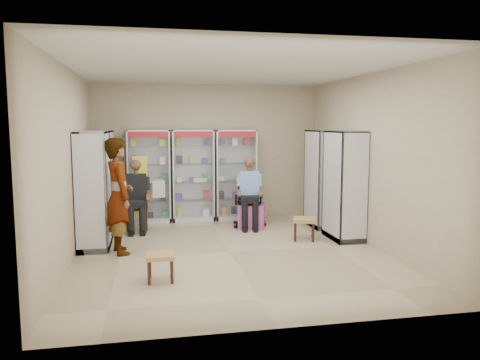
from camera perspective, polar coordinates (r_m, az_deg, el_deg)
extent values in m
plane|color=tan|center=(7.90, -1.28, -8.76)|extent=(6.00, 6.00, 0.00)
cube|color=tan|center=(10.60, -4.04, 3.44)|extent=(5.00, 0.02, 3.00)
cube|color=tan|center=(4.72, 4.84, -0.79)|extent=(5.00, 0.02, 3.00)
cube|color=tan|center=(7.62, -20.17, 1.72)|extent=(0.02, 6.00, 3.00)
cube|color=tan|center=(8.42, 15.72, 2.33)|extent=(0.02, 6.00, 3.00)
cube|color=beige|center=(7.66, -1.34, 13.40)|extent=(5.00, 6.00, 0.02)
cube|color=silver|center=(10.29, -11.04, 0.44)|extent=(0.90, 0.50, 2.00)
cube|color=#A1A3A8|center=(10.33, -5.76, 0.56)|extent=(0.90, 0.50, 2.00)
cube|color=silver|center=(10.46, -0.58, 0.67)|extent=(0.90, 0.50, 2.00)
cube|color=#A7A9AE|center=(9.82, 10.03, 0.16)|extent=(0.90, 0.50, 2.00)
cube|color=#B8BAC0|center=(8.81, 12.59, -0.66)|extent=(0.90, 0.50, 2.00)
cube|color=#B9BBC1|center=(9.42, -16.70, -0.31)|extent=(0.90, 0.50, 2.00)
cube|color=#AFB1B7|center=(8.33, -17.44, -1.24)|extent=(0.90, 0.50, 2.00)
cube|color=black|center=(9.65, -12.45, -3.20)|extent=(0.42, 0.42, 0.94)
cube|color=black|center=(9.71, 1.06, -2.61)|extent=(0.67, 0.67, 1.06)
cube|color=#A0407A|center=(9.64, 1.42, -4.39)|extent=(0.64, 0.63, 0.50)
cylinder|color=#632D08|center=(9.54, 1.51, -2.65)|extent=(0.07, 0.07, 0.11)
cube|color=#B1744B|center=(8.74, 7.82, -5.94)|extent=(0.51, 0.51, 0.40)
cube|color=#9D6E42|center=(6.56, -9.66, -10.44)|extent=(0.39, 0.39, 0.38)
imported|color=gray|center=(7.90, -14.56, -1.90)|extent=(0.63, 0.80, 1.91)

